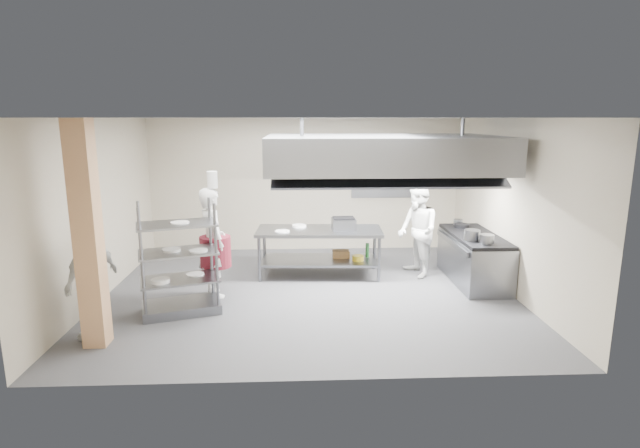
{
  "coord_description": "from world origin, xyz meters",
  "views": [
    {
      "loc": [
        -0.18,
        -8.3,
        3.0
      ],
      "look_at": [
        0.2,
        0.2,
        1.19
      ],
      "focal_mm": 28.0,
      "sensor_mm": 36.0,
      "label": 1
    }
  ],
  "objects_px": {
    "chef_line": "(418,231)",
    "cooking_range": "(473,259)",
    "island": "(319,252)",
    "pass_rack": "(179,258)",
    "stockpot": "(472,235)",
    "chef_head": "(213,242)",
    "chef_plating": "(92,280)",
    "griddle": "(344,224)"
  },
  "relations": [
    {
      "from": "chef_line",
      "to": "cooking_range",
      "type": "bearing_deg",
      "value": 56.18
    },
    {
      "from": "island",
      "to": "cooking_range",
      "type": "relative_size",
      "value": 1.19
    },
    {
      "from": "pass_rack",
      "to": "chef_line",
      "type": "bearing_deg",
      "value": 4.75
    },
    {
      "from": "stockpot",
      "to": "chef_head",
      "type": "bearing_deg",
      "value": -178.81
    },
    {
      "from": "stockpot",
      "to": "chef_plating",
      "type": "bearing_deg",
      "value": -163.69
    },
    {
      "from": "cooking_range",
      "to": "griddle",
      "type": "bearing_deg",
      "value": 169.28
    },
    {
      "from": "chef_head",
      "to": "chef_line",
      "type": "relative_size",
      "value": 1.05
    },
    {
      "from": "island",
      "to": "chef_line",
      "type": "distance_m",
      "value": 1.93
    },
    {
      "from": "island",
      "to": "griddle",
      "type": "distance_m",
      "value": 0.73
    },
    {
      "from": "chef_plating",
      "to": "pass_rack",
      "type": "bearing_deg",
      "value": 149.12
    },
    {
      "from": "island",
      "to": "chef_line",
      "type": "xyz_separation_m",
      "value": [
        1.87,
        -0.12,
        0.44
      ]
    },
    {
      "from": "chef_head",
      "to": "chef_line",
      "type": "xyz_separation_m",
      "value": [
        3.73,
        0.93,
        -0.05
      ]
    },
    {
      "from": "pass_rack",
      "to": "stockpot",
      "type": "bearing_deg",
      "value": -7.58
    },
    {
      "from": "pass_rack",
      "to": "chef_plating",
      "type": "relative_size",
      "value": 1.05
    },
    {
      "from": "cooking_range",
      "to": "stockpot",
      "type": "bearing_deg",
      "value": -116.06
    },
    {
      "from": "chef_head",
      "to": "chef_plating",
      "type": "height_order",
      "value": "chef_head"
    },
    {
      "from": "pass_rack",
      "to": "cooking_range",
      "type": "height_order",
      "value": "pass_rack"
    },
    {
      "from": "cooking_range",
      "to": "chef_plating",
      "type": "distance_m",
      "value": 6.47
    },
    {
      "from": "pass_rack",
      "to": "chef_line",
      "type": "relative_size",
      "value": 0.99
    },
    {
      "from": "pass_rack",
      "to": "chef_head",
      "type": "bearing_deg",
      "value": 44.58
    },
    {
      "from": "chef_plating",
      "to": "stockpot",
      "type": "height_order",
      "value": "chef_plating"
    },
    {
      "from": "island",
      "to": "chef_plating",
      "type": "bearing_deg",
      "value": -137.49
    },
    {
      "from": "pass_rack",
      "to": "griddle",
      "type": "height_order",
      "value": "pass_rack"
    },
    {
      "from": "island",
      "to": "chef_head",
      "type": "xyz_separation_m",
      "value": [
        -1.85,
        -1.05,
        0.48
      ]
    },
    {
      "from": "chef_line",
      "to": "chef_plating",
      "type": "xyz_separation_m",
      "value": [
        -5.1,
        -2.55,
        -0.06
      ]
    },
    {
      "from": "chef_plating",
      "to": "cooking_range",
      "type": "bearing_deg",
      "value": 126.85
    },
    {
      "from": "island",
      "to": "chef_plating",
      "type": "height_order",
      "value": "chef_plating"
    },
    {
      "from": "island",
      "to": "cooking_range",
      "type": "xyz_separation_m",
      "value": [
        2.85,
        -0.5,
        -0.04
      ]
    },
    {
      "from": "island",
      "to": "cooking_range",
      "type": "height_order",
      "value": "island"
    },
    {
      "from": "chef_head",
      "to": "griddle",
      "type": "distance_m",
      "value": 2.53
    },
    {
      "from": "cooking_range",
      "to": "stockpot",
      "type": "xyz_separation_m",
      "value": [
        -0.22,
        -0.46,
        0.57
      ]
    },
    {
      "from": "island",
      "to": "chef_head",
      "type": "distance_m",
      "value": 2.18
    },
    {
      "from": "chef_line",
      "to": "chef_head",
      "type": "bearing_deg",
      "value": -88.7
    },
    {
      "from": "pass_rack",
      "to": "chef_plating",
      "type": "height_order",
      "value": "pass_rack"
    },
    {
      "from": "griddle",
      "to": "stockpot",
      "type": "height_order",
      "value": "griddle"
    },
    {
      "from": "chef_head",
      "to": "chef_plating",
      "type": "relative_size",
      "value": 1.12
    },
    {
      "from": "chef_head",
      "to": "cooking_range",
      "type": "bearing_deg",
      "value": -110.84
    },
    {
      "from": "chef_plating",
      "to": "griddle",
      "type": "height_order",
      "value": "chef_plating"
    },
    {
      "from": "cooking_range",
      "to": "chef_plating",
      "type": "xyz_separation_m",
      "value": [
        -6.08,
        -2.17,
        0.41
      ]
    },
    {
      "from": "chef_plating",
      "to": "stockpot",
      "type": "bearing_deg",
      "value": 123.52
    },
    {
      "from": "cooking_range",
      "to": "island",
      "type": "bearing_deg",
      "value": 170.07
    },
    {
      "from": "chef_head",
      "to": "chef_plating",
      "type": "bearing_deg",
      "value": 112.28
    }
  ]
}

